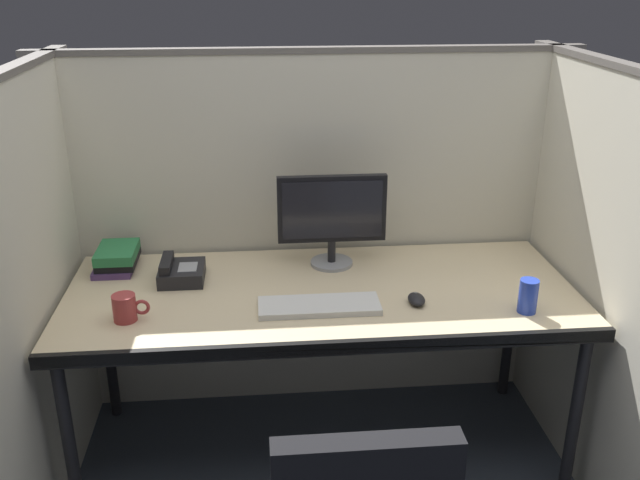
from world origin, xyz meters
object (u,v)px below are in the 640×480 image
soda_can (528,296)px  coffee_mug (125,308)px  monitor_center (332,214)px  book_stack (117,258)px  keyboard_main (319,306)px  desk (322,303)px  desk_phone (180,272)px  computer_mouse (416,299)px

soda_can → coffee_mug: 1.39m
monitor_center → soda_can: (0.64, -0.47, -0.15)m
book_stack → keyboard_main: bearing=-28.3°
coffee_mug → monitor_center: bearing=28.4°
book_stack → desk: bearing=-19.1°
coffee_mug → book_stack: 0.45m
desk → monitor_center: (0.06, 0.24, 0.27)m
desk → book_stack: book_stack is taller
desk → book_stack: size_ratio=8.66×
book_stack → coffee_mug: bearing=-76.4°
coffee_mug → desk_phone: bearing=63.6°
keyboard_main → computer_mouse: size_ratio=4.48×
book_stack → monitor_center: bearing=-2.3°
keyboard_main → desk_phone: size_ratio=2.26×
monitor_center → coffee_mug: size_ratio=3.41×
computer_mouse → desk_phone: bearing=162.0°
desk_phone → coffee_mug: bearing=-116.4°
monitor_center → desk: bearing=-104.9°
keyboard_main → book_stack: 0.88m
soda_can → book_stack: 1.58m
desk_phone → desk: bearing=-15.3°
computer_mouse → coffee_mug: (-1.02, -0.03, 0.03)m
monitor_center → keyboard_main: monitor_center is taller
computer_mouse → coffee_mug: coffee_mug is taller
monitor_center → computer_mouse: 0.50m
keyboard_main → desk_phone: 0.59m
desk → soda_can: (0.70, -0.23, 0.11)m
desk → book_stack: (-0.79, 0.27, 0.10)m
monitor_center → book_stack: (-0.86, 0.03, -0.17)m
monitor_center → soda_can: monitor_center is taller
desk → desk_phone: bearing=164.7°
computer_mouse → book_stack: size_ratio=0.44×
computer_mouse → book_stack: bearing=160.0°
monitor_center → keyboard_main: 0.44m
computer_mouse → soda_can: 0.39m
keyboard_main → soda_can: size_ratio=3.52×
desk_phone → book_stack: size_ratio=0.87×
monitor_center → desk_phone: size_ratio=2.26×
keyboard_main → coffee_mug: 0.67m
desk_phone → book_stack: bearing=153.7°
keyboard_main → computer_mouse: computer_mouse is taller
monitor_center → coffee_mug: 0.87m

